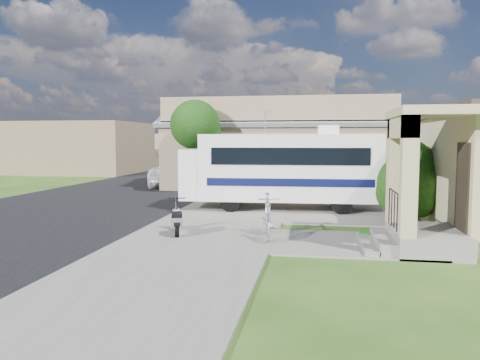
% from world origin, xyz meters
% --- Properties ---
extents(ground, '(120.00, 120.00, 0.00)m').
position_xyz_m(ground, '(0.00, 0.00, 0.00)').
color(ground, '#204211').
extents(street_slab, '(9.00, 80.00, 0.02)m').
position_xyz_m(street_slab, '(-7.50, 10.00, 0.01)').
color(street_slab, black).
rests_on(street_slab, ground).
extents(sidewalk_slab, '(4.00, 80.00, 0.06)m').
position_xyz_m(sidewalk_slab, '(-1.00, 10.00, 0.03)').
color(sidewalk_slab, '#65625B').
rests_on(sidewalk_slab, ground).
extents(driveway_slab, '(7.00, 6.00, 0.05)m').
position_xyz_m(driveway_slab, '(1.50, 4.50, 0.03)').
color(driveway_slab, '#65625B').
rests_on(driveway_slab, ground).
extents(walk_slab, '(4.00, 3.00, 0.05)m').
position_xyz_m(walk_slab, '(3.00, -1.00, 0.03)').
color(walk_slab, '#65625B').
rests_on(walk_slab, ground).
extents(warehouse, '(12.50, 8.40, 5.04)m').
position_xyz_m(warehouse, '(0.00, 13.97, 1.99)').
color(warehouse, '#867254').
rests_on(warehouse, ground).
extents(distant_bldg_far, '(10.00, 8.00, 4.00)m').
position_xyz_m(distant_bldg_far, '(-17.00, 22.00, 2.00)').
color(distant_bldg_far, brown).
rests_on(distant_bldg_far, ground).
extents(distant_bldg_near, '(8.00, 7.00, 3.20)m').
position_xyz_m(distant_bldg_near, '(-15.00, 34.00, 1.60)').
color(distant_bldg_near, '#867254').
rests_on(distant_bldg_near, ground).
extents(street_tree_a, '(2.44, 2.40, 4.58)m').
position_xyz_m(street_tree_a, '(-3.70, 9.05, 3.25)').
color(street_tree_a, '#2F2115').
rests_on(street_tree_a, ground).
extents(street_tree_b, '(2.44, 2.40, 4.73)m').
position_xyz_m(street_tree_b, '(-3.70, 19.05, 3.39)').
color(street_tree_b, '#2F2115').
rests_on(street_tree_b, ground).
extents(street_tree_c, '(2.44, 2.40, 4.42)m').
position_xyz_m(street_tree_c, '(-3.70, 28.05, 3.10)').
color(street_tree_c, '#2F2115').
rests_on(street_tree_c, ground).
extents(motorhome, '(7.40, 2.67, 3.74)m').
position_xyz_m(motorhome, '(0.76, 4.60, 1.61)').
color(motorhome, silver).
rests_on(motorhome, ground).
extents(shrub, '(2.18, 2.08, 2.68)m').
position_xyz_m(shrub, '(4.97, 2.11, 1.37)').
color(shrub, '#2F2115').
rests_on(shrub, ground).
extents(scooter, '(0.73, 1.44, 0.97)m').
position_xyz_m(scooter, '(-1.73, -0.73, 0.44)').
color(scooter, black).
rests_on(scooter, ground).
extents(bicycle, '(0.84, 2.00, 1.17)m').
position_xyz_m(bicycle, '(0.80, -0.75, 0.58)').
color(bicycle, '#A8A7AF').
rests_on(bicycle, ground).
extents(pickup_truck, '(3.22, 5.72, 1.51)m').
position_xyz_m(pickup_truck, '(-5.86, 12.80, 0.75)').
color(pickup_truck, white).
rests_on(pickup_truck, ground).
extents(van, '(3.87, 6.86, 1.88)m').
position_xyz_m(van, '(-6.36, 19.58, 0.94)').
color(van, white).
rests_on(van, ground).
extents(garden_hose, '(0.37, 0.37, 0.17)m').
position_xyz_m(garden_hose, '(3.41, -0.32, 0.08)').
color(garden_hose, '#136013').
rests_on(garden_hose, ground).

